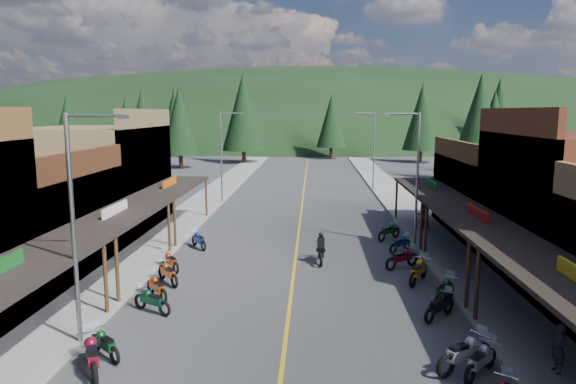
# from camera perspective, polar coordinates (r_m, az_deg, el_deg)

# --- Properties ---
(ground) EXTENTS (220.00, 220.00, 0.00)m
(ground) POSITION_cam_1_polar(r_m,az_deg,el_deg) (23.83, 0.41, -10.76)
(ground) COLOR #38383A
(ground) RESTS_ON ground
(centerline) EXTENTS (0.15, 90.00, 0.01)m
(centerline) POSITION_cam_1_polar(r_m,az_deg,el_deg) (43.18, 1.52, -1.78)
(centerline) COLOR gold
(centerline) RESTS_ON ground
(sidewalk_west) EXTENTS (3.40, 94.00, 0.15)m
(sidewalk_west) POSITION_cam_1_polar(r_m,az_deg,el_deg) (44.22, -9.82, -1.56)
(sidewalk_west) COLOR gray
(sidewalk_west) RESTS_ON ground
(sidewalk_east) EXTENTS (3.40, 94.00, 0.15)m
(sidewalk_east) POSITION_cam_1_polar(r_m,az_deg,el_deg) (43.85, 12.97, -1.75)
(sidewalk_east) COLOR gray
(sidewalk_east) RESTS_ON ground
(shop_west_2) EXTENTS (10.90, 9.00, 6.20)m
(shop_west_2) POSITION_cam_1_polar(r_m,az_deg,el_deg) (28.77, -28.00, -3.15)
(shop_west_2) COLOR #3F2111
(shop_west_2) RESTS_ON ground
(shop_west_3) EXTENTS (10.90, 10.20, 8.20)m
(shop_west_3) POSITION_cam_1_polar(r_m,az_deg,el_deg) (37.07, -20.61, 1.37)
(shop_west_3) COLOR brown
(shop_west_3) RESTS_ON ground
(shop_east_3) EXTENTS (10.90, 10.20, 6.20)m
(shop_east_3) POSITION_cam_1_polar(r_m,az_deg,el_deg) (36.49, 23.34, -0.47)
(shop_east_3) COLOR #4C2D16
(shop_east_3) RESTS_ON ground
(streetlight_0) EXTENTS (2.16, 0.18, 8.00)m
(streetlight_0) POSITION_cam_1_polar(r_m,az_deg,el_deg) (18.56, -22.41, -2.85)
(streetlight_0) COLOR gray
(streetlight_0) RESTS_ON ground
(streetlight_1) EXTENTS (2.16, 0.18, 8.00)m
(streetlight_1) POSITION_cam_1_polar(r_m,az_deg,el_deg) (45.26, -7.25, 4.34)
(streetlight_1) COLOR gray
(streetlight_1) RESTS_ON ground
(streetlight_2) EXTENTS (2.16, 0.18, 8.00)m
(streetlight_2) POSITION_cam_1_polar(r_m,az_deg,el_deg) (31.22, 13.92, 2.10)
(streetlight_2) COLOR gray
(streetlight_2) RESTS_ON ground
(streetlight_3) EXTENTS (2.16, 0.18, 8.00)m
(streetlight_3) POSITION_cam_1_polar(r_m,az_deg,el_deg) (52.89, 9.37, 4.94)
(streetlight_3) COLOR gray
(streetlight_3) RESTS_ON ground
(ridge_hill) EXTENTS (310.00, 140.00, 60.00)m
(ridge_hill) POSITION_cam_1_polar(r_m,az_deg,el_deg) (157.63, 2.48, 6.01)
(ridge_hill) COLOR black
(ridge_hill) RESTS_ON ground
(pine_0) EXTENTS (5.04, 5.04, 11.00)m
(pine_0) POSITION_cam_1_polar(r_m,az_deg,el_deg) (93.83, -23.25, 7.27)
(pine_0) COLOR black
(pine_0) RESTS_ON ground
(pine_1) EXTENTS (5.88, 5.88, 12.50)m
(pine_1) POSITION_cam_1_polar(r_m,az_deg,el_deg) (95.73, -12.42, 8.25)
(pine_1) COLOR black
(pine_1) RESTS_ON ground
(pine_2) EXTENTS (6.72, 6.72, 14.00)m
(pine_2) POSITION_cam_1_polar(r_m,az_deg,el_deg) (81.16, -4.99, 8.87)
(pine_2) COLOR black
(pine_2) RESTS_ON ground
(pine_3) EXTENTS (5.04, 5.04, 11.00)m
(pine_3) POSITION_cam_1_polar(r_m,az_deg,el_deg) (88.49, 4.84, 7.90)
(pine_3) COLOR black
(pine_3) RESTS_ON ground
(pine_4) EXTENTS (5.88, 5.88, 12.50)m
(pine_4) POSITION_cam_1_polar(r_m,az_deg,el_deg) (84.17, 14.66, 8.11)
(pine_4) COLOR black
(pine_4) RESTS_ON ground
(pine_5) EXTENTS (6.72, 6.72, 14.00)m
(pine_5) POSITION_cam_1_polar(r_m,az_deg,el_deg) (100.04, 22.35, 8.25)
(pine_5) COLOR black
(pine_5) RESTS_ON ground
(pine_7) EXTENTS (5.88, 5.88, 12.50)m
(pine_7) POSITION_cam_1_polar(r_m,az_deg,el_deg) (103.79, -15.86, 8.16)
(pine_7) COLOR black
(pine_7) RESTS_ON ground
(pine_8) EXTENTS (4.48, 4.48, 10.00)m
(pine_8) POSITION_cam_1_polar(r_m,az_deg,el_deg) (66.53, -17.48, 6.76)
(pine_8) COLOR black
(pine_8) RESTS_ON ground
(pine_9) EXTENTS (4.93, 4.93, 10.80)m
(pine_9) POSITION_cam_1_polar(r_m,az_deg,el_deg) (71.28, 21.86, 6.97)
(pine_9) COLOR black
(pine_9) RESTS_ON ground
(pine_10) EXTENTS (5.38, 5.38, 11.60)m
(pine_10) POSITION_cam_1_polar(r_m,az_deg,el_deg) (74.86, -11.95, 7.79)
(pine_10) COLOR black
(pine_10) RESTS_ON ground
(pine_11) EXTENTS (5.82, 5.82, 12.40)m
(pine_11) POSITION_cam_1_polar(r_m,az_deg,el_deg) (63.36, 20.51, 7.61)
(pine_11) COLOR black
(pine_11) RESTS_ON ground
(bike_west_4) EXTENTS (1.78, 2.40, 1.32)m
(bike_west_4) POSITION_cam_1_polar(r_m,az_deg,el_deg) (17.62, -20.96, -16.43)
(bike_west_4) COLOR maroon
(bike_west_4) RESTS_ON ground
(bike_west_5) EXTENTS (1.82, 1.71, 1.07)m
(bike_west_5) POSITION_cam_1_polar(r_m,az_deg,el_deg) (18.54, -19.73, -15.47)
(bike_west_5) COLOR #0D441C
(bike_west_5) RESTS_ON ground
(bike_west_6) EXTENTS (2.04, 1.56, 1.13)m
(bike_west_6) POSITION_cam_1_polar(r_m,az_deg,el_deg) (21.75, -14.89, -11.46)
(bike_west_6) COLOR #0B3B21
(bike_west_6) RESTS_ON ground
(bike_west_7) EXTENTS (1.76, 1.94, 1.13)m
(bike_west_7) POSITION_cam_1_polar(r_m,az_deg,el_deg) (23.23, -14.38, -10.11)
(bike_west_7) COLOR #A8330C
(bike_west_7) RESTS_ON ground
(bike_west_8) EXTENTS (1.82, 2.02, 1.17)m
(bike_west_8) POSITION_cam_1_polar(r_m,az_deg,el_deg) (25.02, -13.22, -8.63)
(bike_west_8) COLOR #AD3A0C
(bike_west_8) RESTS_ON ground
(bike_west_9) EXTENTS (1.68, 1.85, 1.07)m
(bike_west_9) POSITION_cam_1_polar(r_m,az_deg,el_deg) (27.01, -12.97, -7.41)
(bike_west_9) COLOR #982D0A
(bike_west_9) RESTS_ON ground
(bike_west_10) EXTENTS (1.65, 1.98, 1.12)m
(bike_west_10) POSITION_cam_1_polar(r_m,az_deg,el_deg) (30.89, -9.89, -5.20)
(bike_west_10) COLOR navy
(bike_west_10) RESTS_ON ground
(bike_east_4) EXTENTS (1.84, 1.94, 1.15)m
(bike_east_4) POSITION_cam_1_polar(r_m,az_deg,el_deg) (17.46, 20.64, -16.97)
(bike_east_4) COLOR #9B9AA0
(bike_east_4) RESTS_ON ground
(bike_east_5) EXTENTS (2.33, 1.88, 1.30)m
(bike_east_5) POSITION_cam_1_polar(r_m,az_deg,el_deg) (17.58, 19.06, -16.41)
(bike_east_5) COLOR #A7A8AD
(bike_east_5) RESTS_ON ground
(bike_east_6) EXTENTS (1.86, 1.91, 1.14)m
(bike_east_6) POSITION_cam_1_polar(r_m,az_deg,el_deg) (21.34, 16.49, -11.92)
(bike_east_6) COLOR black
(bike_east_6) RESTS_ON ground
(bike_east_7) EXTENTS (1.81, 2.28, 1.27)m
(bike_east_7) POSITION_cam_1_polar(r_m,az_deg,el_deg) (22.77, 16.99, -10.43)
(bike_east_7) COLOR #0B381A
(bike_east_7) RESTS_ON ground
(bike_east_8) EXTENTS (1.76, 2.36, 1.30)m
(bike_east_8) POSITION_cam_1_polar(r_m,az_deg,el_deg) (25.24, 14.29, -8.36)
(bike_east_8) COLOR #BD7B0D
(bike_east_8) RESTS_ON ground
(bike_east_9) EXTENTS (2.17, 1.82, 1.23)m
(bike_east_9) POSITION_cam_1_polar(r_m,az_deg,el_deg) (27.29, 12.54, -7.06)
(bike_east_9) COLOR maroon
(bike_east_9) RESTS_ON ground
(bike_east_10) EXTENTS (1.79, 1.78, 1.08)m
(bike_east_10) POSITION_cam_1_polar(r_m,az_deg,el_deg) (30.39, 12.37, -5.55)
(bike_east_10) COLOR navy
(bike_east_10) RESTS_ON ground
(bike_east_11) EXTENTS (1.98, 2.03, 1.22)m
(bike_east_11) POSITION_cam_1_polar(r_m,az_deg,el_deg) (33.08, 11.16, -4.21)
(bike_east_11) COLOR #0E4615
(bike_east_11) RESTS_ON ground
(rider_on_bike) EXTENTS (0.78, 2.27, 1.72)m
(rider_on_bike) POSITION_cam_1_polar(r_m,az_deg,el_deg) (27.70, 3.66, -6.45)
(rider_on_bike) COLOR black
(rider_on_bike) RESTS_ON ground
(pedestrian_east_a) EXTENTS (0.44, 0.61, 1.56)m
(pedestrian_east_a) POSITION_cam_1_polar(r_m,az_deg,el_deg) (18.23, 27.87, -15.09)
(pedestrian_east_a) COLOR #2D2233
(pedestrian_east_a) RESTS_ON sidewalk_east
(pedestrian_east_b) EXTENTS (1.02, 0.70, 1.92)m
(pedestrian_east_b) POSITION_cam_1_polar(r_m,az_deg,el_deg) (35.93, 14.85, -2.48)
(pedestrian_east_b) COLOR brown
(pedestrian_east_b) RESTS_ON sidewalk_east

